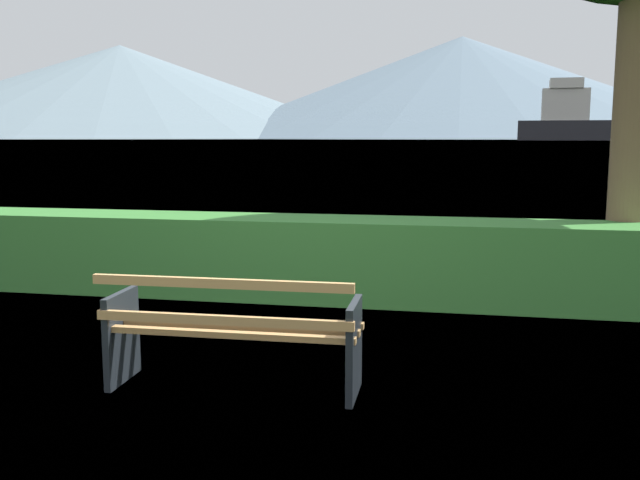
# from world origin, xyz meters

# --- Properties ---
(ground_plane) EXTENTS (1400.00, 1400.00, 0.00)m
(ground_plane) POSITION_xyz_m (0.00, 0.00, 0.00)
(ground_plane) COLOR #4C6B33
(water_surface) EXTENTS (620.00, 620.00, 0.00)m
(water_surface) POSITION_xyz_m (0.00, 306.51, 0.00)
(water_surface) COLOR #7A99A8
(water_surface) RESTS_ON ground_plane
(park_bench) EXTENTS (1.82, 0.60, 0.87)m
(park_bench) POSITION_xyz_m (0.00, -0.06, 0.43)
(park_bench) COLOR tan
(park_bench) RESTS_ON ground_plane
(hedge_row) EXTENTS (8.72, 0.87, 0.90)m
(hedge_row) POSITION_xyz_m (0.00, 2.94, 0.45)
(hedge_row) COLOR #387A33
(hedge_row) RESTS_ON ground_plane
(cargo_ship_large) EXTENTS (103.63, 24.00, 25.05)m
(cargo_ship_large) POSITION_xyz_m (68.03, 304.81, 7.00)
(cargo_ship_large) COLOR #232328
(cargo_ship_large) RESTS_ON water_surface
(distant_hills) EXTENTS (954.72, 457.82, 85.98)m
(distant_hills) POSITION_xyz_m (-10.85, 563.98, 40.19)
(distant_hills) COLOR slate
(distant_hills) RESTS_ON ground_plane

